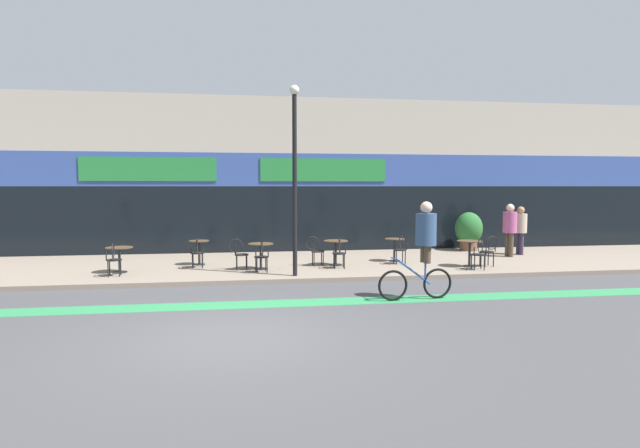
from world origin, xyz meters
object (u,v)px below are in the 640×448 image
(bistro_table_4, at_px, (394,245))
(cafe_chair_3_side, at_px, (315,249))
(bistro_table_0, at_px, (119,254))
(cafe_chair_2_near, at_px, (262,254))
(bistro_table_3, at_px, (336,247))
(cafe_chair_1_near, at_px, (197,251))
(bistro_table_2, at_px, (261,251))
(pedestrian_far_end, at_px, (520,226))
(cafe_chair_2_side, at_px, (239,252))
(planter_pot, at_px, (469,230))
(cafe_chair_4_near, at_px, (400,248))
(cafe_chair_5_side, at_px, (489,249))
(bistro_table_1, at_px, (199,248))
(cafe_chair_5_near, at_px, (479,252))
(cafe_chair_0_near, at_px, (114,257))
(pedestrian_near_end, at_px, (510,225))
(cyclist_0, at_px, (424,242))
(lamp_post, at_px, (295,167))
(cafe_chair_3_near, at_px, (339,251))
(bistro_table_5, at_px, (470,248))

(bistro_table_4, relative_size, cafe_chair_3_side, 0.81)
(bistro_table_0, height_order, cafe_chair_2_near, cafe_chair_2_near)
(bistro_table_3, height_order, cafe_chair_1_near, cafe_chair_1_near)
(bistro_table_2, bearing_deg, pedestrian_far_end, 11.20)
(cafe_chair_2_side, xyz_separation_m, pedestrian_far_end, (9.74, 1.81, 0.49))
(planter_pot, relative_size, pedestrian_far_end, 0.85)
(cafe_chair_4_near, distance_m, cafe_chair_5_side, 2.64)
(bistro_table_3, relative_size, cafe_chair_2_near, 0.84)
(bistro_table_1, bearing_deg, cafe_chair_5_near, -15.05)
(cafe_chair_0_near, bearing_deg, pedestrian_far_end, -86.18)
(cafe_chair_2_near, distance_m, pedestrian_near_end, 8.72)
(bistro_table_0, xyz_separation_m, cafe_chair_2_near, (3.92, -0.63, 0.01))
(bistro_table_0, height_order, bistro_table_3, bistro_table_3)
(bistro_table_1, relative_size, cafe_chair_3_side, 0.83)
(cafe_chair_2_side, bearing_deg, cyclist_0, -47.01)
(bistro_table_3, relative_size, cafe_chair_2_side, 0.84)
(bistro_table_4, relative_size, cafe_chair_2_side, 0.81)
(planter_pot, distance_m, pedestrian_far_end, 1.87)
(cafe_chair_2_near, distance_m, lamp_post, 2.62)
(cafe_chair_1_near, height_order, cafe_chair_4_near, same)
(bistro_table_2, relative_size, bistro_table_3, 0.99)
(bistro_table_2, bearing_deg, cafe_chair_3_near, -5.76)
(bistro_table_2, xyz_separation_m, cafe_chair_2_side, (-0.63, -0.00, -0.02))
(cafe_chair_3_side, distance_m, cafe_chair_5_near, 4.76)
(bistro_table_3, xyz_separation_m, cafe_chair_2_near, (-2.27, -1.02, -0.03))
(bistro_table_5, relative_size, cafe_chair_5_side, 0.86)
(cafe_chair_1_near, bearing_deg, pedestrian_far_end, -84.95)
(bistro_table_4, xyz_separation_m, cafe_chair_0_near, (-8.18, -1.55, 0.00))
(bistro_table_0, xyz_separation_m, bistro_table_5, (10.10, -0.44, 0.05))
(cafe_chair_4_near, bearing_deg, bistro_table_5, -110.15)
(bistro_table_2, bearing_deg, planter_pot, 21.79)
(bistro_table_2, height_order, pedestrian_near_end, pedestrian_near_end)
(cafe_chair_1_near, distance_m, cafe_chair_3_side, 3.49)
(bistro_table_4, relative_size, cafe_chair_1_near, 0.81)
(cafe_chair_0_near, height_order, cafe_chair_5_near, same)
(planter_pot, bearing_deg, bistro_table_5, -114.51)
(bistro_table_3, distance_m, cyclist_0, 4.49)
(bistro_table_1, distance_m, cafe_chair_3_near, 4.32)
(cafe_chair_3_side, relative_size, planter_pot, 0.63)
(bistro_table_2, bearing_deg, cyclist_0, -48.14)
(cafe_chair_4_near, relative_size, cafe_chair_5_near, 1.00)
(bistro_table_1, height_order, cyclist_0, cyclist_0)
(bistro_table_3, xyz_separation_m, cafe_chair_2_side, (-2.90, -0.40, -0.03))
(bistro_table_4, relative_size, planter_pot, 0.51)
(bistro_table_2, height_order, cafe_chair_3_near, cafe_chair_3_near)
(cafe_chair_0_near, distance_m, cafe_chair_4_near, 8.23)
(cafe_chair_2_near, distance_m, cafe_chair_5_near, 6.19)
(bistro_table_0, relative_size, cafe_chair_5_side, 0.80)
(cafe_chair_0_near, xyz_separation_m, planter_pot, (11.72, 3.75, 0.24))
(cafe_chair_1_near, xyz_separation_m, lamp_post, (2.72, -1.67, 2.40))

